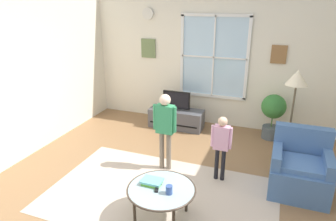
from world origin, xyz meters
TOP-DOWN VIEW (x-y plane):
  - ground_plane at (0.00, 0.00)m, footprint 5.84×6.14m
  - back_wall at (-0.00, 2.83)m, footprint 5.24×0.17m
  - area_rug at (-0.09, -0.01)m, footprint 3.08×1.91m
  - tv_stand at (-0.65, 2.28)m, footprint 1.11×0.43m
  - television at (-0.65, 2.27)m, footprint 0.57×0.08m
  - armchair at (1.66, 0.77)m, footprint 0.76×0.74m
  - coffee_table at (0.10, -0.45)m, footprint 0.82×0.82m
  - book_stack at (-0.04, -0.40)m, footprint 0.24×0.18m
  - cup at (0.22, -0.51)m, footprint 0.08×0.08m
  - remote_near_books at (0.06, -0.48)m, footprint 0.08×0.15m
  - remote_near_cup at (0.03, -0.33)m, footprint 0.10×0.14m
  - person_green_shirt at (-0.28, 0.67)m, footprint 0.37×0.17m
  - person_pink_shirt at (0.58, 0.65)m, footprint 0.30×0.14m
  - potted_plant_by_window at (1.22, 2.42)m, footprint 0.45×0.45m
  - floor_lamp at (1.49, 1.37)m, footprint 0.32×0.32m

SIDE VIEW (x-z plane):
  - ground_plane at x=0.00m, z-range -0.02..0.00m
  - area_rug at x=-0.09m, z-range 0.00..0.01m
  - tv_stand at x=-0.65m, z-range 0.00..0.39m
  - armchair at x=1.66m, z-range -0.11..0.76m
  - coffee_table at x=0.10m, z-range 0.19..0.63m
  - remote_near_books at x=0.06m, z-range 0.43..0.46m
  - remote_near_cup at x=0.03m, z-range 0.43..0.46m
  - book_stack at x=-0.04m, z-range 0.44..0.49m
  - cup at x=0.22m, z-range 0.43..0.54m
  - potted_plant_by_window at x=1.22m, z-range 0.10..0.97m
  - television at x=-0.65m, z-range 0.40..0.79m
  - person_pink_shirt at x=0.58m, z-range 0.13..1.13m
  - person_green_shirt at x=-0.28m, z-range 0.16..1.38m
  - floor_lamp at x=1.49m, z-range 0.53..2.11m
  - back_wall at x=0.00m, z-range 0.00..2.96m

